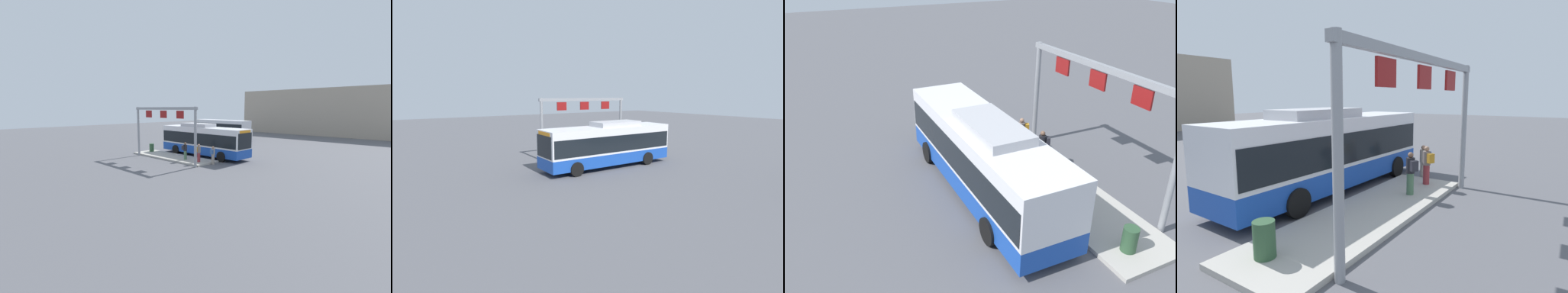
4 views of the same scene
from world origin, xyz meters
The scene contains 8 objects.
ground_plane centered at (0.00, 0.00, 0.00)m, with size 120.00×120.00×0.00m, color #56565B.
platform_curb centered at (-1.59, -3.03, 0.08)m, with size 10.00×2.80×0.16m, color #B2ADA3.
bus_main centered at (-0.01, 0.00, 1.81)m, with size 10.61×2.83×3.46m.
person_boarding centered at (3.59, -2.68, 0.89)m, with size 0.41×0.57×1.67m.
person_waiting_near centered at (2.40, -3.34, 1.05)m, with size 0.51×0.60×1.67m.
person_waiting_mid centered at (0.69, -3.40, 1.05)m, with size 0.54×0.61×1.67m.
platform_sign_gantry centered at (-0.99, -4.61, 3.73)m, with size 8.83×0.24×5.20m.
trash_bin centered at (-5.58, -2.65, 0.61)m, with size 0.52×0.52×0.90m, color #2D5133.
Camera 2 is at (14.19, 18.13, 5.50)m, focal length 28.07 mm.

